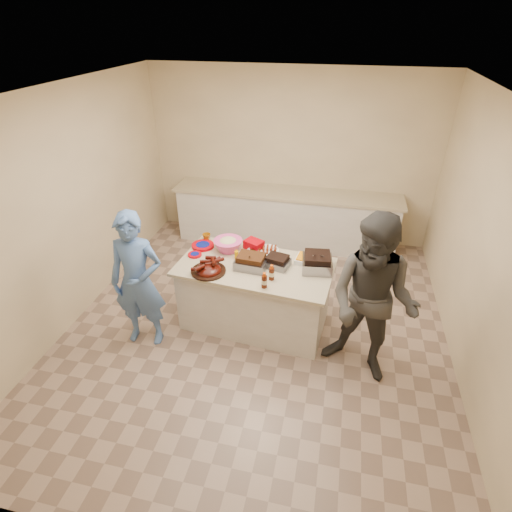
% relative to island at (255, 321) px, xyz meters
% --- Properties ---
extents(room, '(4.50, 5.00, 2.70)m').
position_rel_island_xyz_m(room, '(0.04, -0.09, 0.00)').
color(room, beige).
rests_on(room, ground).
extents(back_counter, '(3.60, 0.64, 0.90)m').
position_rel_island_xyz_m(back_counter, '(0.04, 2.11, 0.45)').
color(back_counter, silver).
rests_on(back_counter, ground).
extents(island, '(1.85, 1.09, 0.84)m').
position_rel_island_xyz_m(island, '(0.00, 0.00, 0.00)').
color(island, silver).
rests_on(island, ground).
extents(rib_platter, '(0.46, 0.46, 0.16)m').
position_rel_island_xyz_m(rib_platter, '(-0.48, -0.23, 0.84)').
color(rib_platter, '#450C05').
rests_on(rib_platter, island).
extents(pulled_pork_tray, '(0.37, 0.29, 0.11)m').
position_rel_island_xyz_m(pulled_pork_tray, '(-0.04, -0.05, 0.84)').
color(pulled_pork_tray, '#47230F').
rests_on(pulled_pork_tray, island).
extents(brisket_tray, '(0.32, 0.28, 0.08)m').
position_rel_island_xyz_m(brisket_tray, '(0.25, 0.05, 0.84)').
color(brisket_tray, black).
rests_on(brisket_tray, island).
extents(roasting_pan, '(0.37, 0.37, 0.13)m').
position_rel_island_xyz_m(roasting_pan, '(0.69, 0.08, 0.84)').
color(roasting_pan, gray).
rests_on(roasting_pan, island).
extents(coleslaw_bowl, '(0.38, 0.38, 0.24)m').
position_rel_island_xyz_m(coleslaw_bowl, '(-0.39, 0.27, 0.84)').
color(coleslaw_bowl, '#E0458F').
rests_on(coleslaw_bowl, island).
extents(sausage_plate, '(0.33, 0.33, 0.05)m').
position_rel_island_xyz_m(sausage_plate, '(0.07, 0.36, 0.84)').
color(sausage_plate, silver).
rests_on(sausage_plate, island).
extents(mac_cheese_dish, '(0.33, 0.26, 0.08)m').
position_rel_island_xyz_m(mac_cheese_dish, '(0.60, 0.20, 0.84)').
color(mac_cheese_dish, orange).
rests_on(mac_cheese_dish, island).
extents(bbq_bottle_a, '(0.07, 0.07, 0.18)m').
position_rel_island_xyz_m(bbq_bottle_a, '(0.23, -0.23, 0.84)').
color(bbq_bottle_a, '#421609').
rests_on(bbq_bottle_a, island).
extents(bbq_bottle_b, '(0.07, 0.07, 0.18)m').
position_rel_island_xyz_m(bbq_bottle_b, '(0.19, -0.39, 0.84)').
color(bbq_bottle_b, '#421609').
rests_on(bbq_bottle_b, island).
extents(mustard_bottle, '(0.05, 0.05, 0.13)m').
position_rel_island_xyz_m(mustard_bottle, '(-0.25, 0.11, 0.84)').
color(mustard_bottle, '#FBAC00').
rests_on(mustard_bottle, island).
extents(sauce_bowl, '(0.15, 0.06, 0.14)m').
position_rel_island_xyz_m(sauce_bowl, '(-0.09, 0.26, 0.84)').
color(sauce_bowl, silver).
rests_on(sauce_bowl, island).
extents(plate_stack_large, '(0.30, 0.30, 0.03)m').
position_rel_island_xyz_m(plate_stack_large, '(-0.73, 0.28, 0.84)').
color(plate_stack_large, '#AA000A').
rests_on(plate_stack_large, island).
extents(plate_stack_small, '(0.18, 0.18, 0.02)m').
position_rel_island_xyz_m(plate_stack_small, '(-0.75, 0.06, 0.84)').
color(plate_stack_small, '#AA000A').
rests_on(plate_stack_small, island).
extents(plastic_cup, '(0.11, 0.11, 0.10)m').
position_rel_island_xyz_m(plastic_cup, '(-0.73, 0.44, 0.84)').
color(plastic_cup, '#9A5808').
rests_on(plastic_cup, island).
extents(basket_stack, '(0.26, 0.24, 0.11)m').
position_rel_island_xyz_m(basket_stack, '(-0.10, 0.38, 0.84)').
color(basket_stack, '#AA000A').
rests_on(basket_stack, island).
extents(guest_blue, '(0.77, 1.69, 0.39)m').
position_rel_island_xyz_m(guest_blue, '(-1.19, -0.56, 0.00)').
color(guest_blue, '#4F77B8').
rests_on(guest_blue, ground).
extents(guest_gray, '(1.52, 2.04, 0.70)m').
position_rel_island_xyz_m(guest_gray, '(1.28, -0.52, 0.00)').
color(guest_gray, '#43413D').
rests_on(guest_gray, ground).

